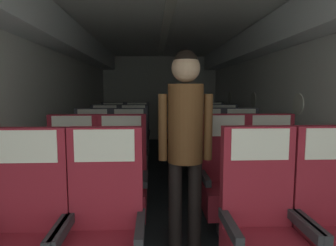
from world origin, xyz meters
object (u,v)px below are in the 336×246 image
Objects in this scene: flight_attendant at (185,131)px; seat_a_right_window at (263,234)px; seat_b_left_window at (71,186)px; seat_e_right_aisle at (212,136)px; seat_c_left_aisle at (129,161)px; seat_c_right_window at (207,160)px; seat_a_left_window at (24,240)px; seat_d_left_window at (105,146)px; seat_e_left_aisle at (137,137)px; seat_b_right_aisle at (273,183)px; seat_b_right_window at (226,184)px; seat_c_right_aisle at (242,159)px; seat_d_right_window at (196,145)px; seat_a_left_aisle at (104,237)px; seat_d_right_aisle at (225,145)px; seat_b_left_aisle at (121,185)px; seat_c_left_window at (92,161)px; seat_e_right_window at (189,136)px; seat_e_left_window at (113,137)px; seat_d_left_aisle at (134,146)px.

seat_a_right_window is at bearing 130.05° from flight_attendant.
seat_b_left_window and seat_e_right_aisle have the same top height.
seat_c_left_aisle and seat_c_right_window have the same top height.
seat_a_left_window is 1.00× the size of seat_d_left_window.
seat_b_right_aisle is at bearing -63.81° from seat_e_left_aisle.
seat_c_right_aisle is at bearing 65.21° from seat_b_right_window.
seat_d_right_window is (-0.45, 0.99, 0.00)m from seat_c_right_aisle.
seat_c_right_aisle is at bearing -65.65° from seat_d_right_window.
seat_b_left_window is at bearing -123.17° from seat_e_right_aisle.
seat_c_right_window is at bearing -103.32° from seat_e_right_aisle.
seat_a_left_aisle is 3.26m from seat_d_right_aisle.
seat_a_left_window and seat_c_left_aisle have the same top height.
seat_b_right_window is 2.00m from seat_d_right_aisle.
seat_d_right_aisle and seat_e_left_aisle have the same top height.
seat_b_left_aisle and seat_c_left_window have the same top height.
seat_b_right_window is at bearing -34.19° from seat_c_left_window.
seat_d_right_window is (0.99, 0.98, 0.00)m from seat_c_left_aisle.
seat_e_left_aisle is (0.45, 0.97, 0.00)m from seat_d_left_window.
seat_a_right_window is at bearing -96.89° from seat_e_right_aisle.
seat_b_right_window is 2.96m from seat_e_right_aisle.
seat_e_right_aisle is (1.44, 2.92, 0.00)m from seat_b_left_aisle.
seat_c_left_aisle is at bearing -179.96° from seat_c_right_window.
seat_e_right_window is (0.02, 3.91, 0.00)m from seat_a_right_window.
seat_a_left_aisle is at bearing -90.16° from seat_b_left_aisle.
seat_e_left_window is (-1.43, 3.90, 0.00)m from seat_a_right_window.
flight_attendant reaches higher than seat_e_left_aisle.
seat_b_left_window is at bearing 145.27° from seat_a_right_window.
seat_d_right_window is 0.97m from seat_e_right_window.
seat_b_left_window is at bearing -89.96° from seat_e_left_window.
seat_c_right_aisle is at bearing -45.93° from seat_e_left_window.
seat_a_left_aisle is 0.97m from seat_b_left_aisle.
seat_d_left_window is (-1.90, 0.99, 0.00)m from seat_c_right_aisle.
seat_e_right_aisle is (1.90, 2.91, 0.00)m from seat_b_left_window.
seat_b_left_aisle is 3.26m from seat_e_right_aisle.
seat_b_right_aisle and seat_c_right_aisle have the same top height.
seat_c_right_aisle is 1.00× the size of seat_d_right_aisle.
seat_e_left_aisle is 1.00× the size of seat_e_right_window.
seat_a_left_window is 1.00× the size of seat_a_left_aisle.
seat_b_left_window is 1.89m from seat_b_right_aisle.
seat_c_left_window is 0.68× the size of flight_attendant.
seat_e_right_aisle is at bearing 90.33° from seat_d_right_aisle.
seat_b_right_aisle is 3.27m from seat_e_left_aisle.
seat_d_left_aisle is 1.46m from seat_d_right_aisle.
seat_b_left_aisle is 2.01m from seat_d_left_window.
seat_d_right_aisle is at bearing 76.77° from seat_b_right_window.
seat_c_right_window is 1.00× the size of seat_e_left_aisle.
seat_a_left_aisle is 1.00× the size of seat_c_right_window.
seat_d_right_window is 1.06m from seat_e_right_aisle.
seat_e_left_window and seat_e_left_aisle have the same top height.
seat_e_left_aisle is (-0.99, 0.96, 0.00)m from seat_d_right_window.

